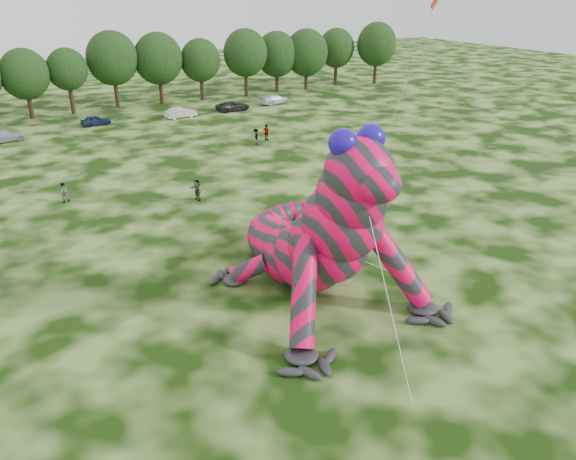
# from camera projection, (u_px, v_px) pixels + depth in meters

# --- Properties ---
(ground) EXTENTS (240.00, 240.00, 0.00)m
(ground) POSITION_uv_depth(u_px,v_px,m) (257.00, 314.00, 30.58)
(ground) COLOR #16330A
(ground) RESTS_ON ground
(inflatable_gecko) EXTENTS (18.71, 21.88, 10.55)m
(inflatable_gecko) POSITION_uv_depth(u_px,v_px,m) (297.00, 199.00, 31.87)
(inflatable_gecko) COLOR #F3034B
(inflatable_gecko) RESTS_ON ground
(flying_kite) EXTENTS (3.68, 3.57, 16.12)m
(flying_kite) POSITION_uv_depth(u_px,v_px,m) (429.00, 18.00, 39.87)
(flying_kite) COLOR red
(flying_kite) RESTS_ON ground
(tree_8) EXTENTS (6.14, 5.53, 8.94)m
(tree_8) POSITION_uv_depth(u_px,v_px,m) (26.00, 84.00, 72.03)
(tree_8) COLOR black
(tree_8) RESTS_ON ground
(tree_9) EXTENTS (5.27, 4.74, 8.68)m
(tree_9) POSITION_uv_depth(u_px,v_px,m) (69.00, 81.00, 74.76)
(tree_9) COLOR black
(tree_9) RESTS_ON ground
(tree_10) EXTENTS (7.09, 6.38, 10.50)m
(tree_10) POSITION_uv_depth(u_px,v_px,m) (114.00, 70.00, 78.24)
(tree_10) COLOR black
(tree_10) RESTS_ON ground
(tree_11) EXTENTS (7.01, 6.31, 10.07)m
(tree_11) POSITION_uv_depth(u_px,v_px,m) (159.00, 68.00, 80.92)
(tree_11) COLOR black
(tree_11) RESTS_ON ground
(tree_12) EXTENTS (5.99, 5.39, 8.97)m
(tree_12) POSITION_uv_depth(u_px,v_px,m) (201.00, 70.00, 83.60)
(tree_12) COLOR black
(tree_12) RESTS_ON ground
(tree_13) EXTENTS (6.83, 6.15, 10.13)m
(tree_13) POSITION_uv_depth(u_px,v_px,m) (246.00, 63.00, 86.11)
(tree_13) COLOR black
(tree_13) RESTS_ON ground
(tree_14) EXTENTS (6.82, 6.14, 9.40)m
(tree_14) POSITION_uv_depth(u_px,v_px,m) (277.00, 61.00, 90.39)
(tree_14) COLOR black
(tree_14) RESTS_ON ground
(tree_15) EXTENTS (7.17, 6.45, 9.63)m
(tree_15) POSITION_uv_depth(u_px,v_px,m) (306.00, 59.00, 91.86)
(tree_15) COLOR black
(tree_15) RESTS_ON ground
(tree_16) EXTENTS (6.26, 5.63, 9.37)m
(tree_16) POSITION_uv_depth(u_px,v_px,m) (336.00, 56.00, 96.35)
(tree_16) COLOR black
(tree_16) RESTS_ON ground
(tree_17) EXTENTS (6.98, 6.28, 10.30)m
(tree_17) POSITION_uv_depth(u_px,v_px,m) (376.00, 53.00, 96.96)
(tree_17) COLOR black
(tree_17) RESTS_ON ground
(car_3) EXTENTS (4.67, 2.38, 1.30)m
(car_3) POSITION_uv_depth(u_px,v_px,m) (5.00, 136.00, 63.02)
(car_3) COLOR #A9AEB3
(car_3) RESTS_ON ground
(car_4) EXTENTS (3.76, 1.72, 1.25)m
(car_4) POSITION_uv_depth(u_px,v_px,m) (96.00, 120.00, 70.15)
(car_4) COLOR #182347
(car_4) RESTS_ON ground
(car_5) EXTENTS (4.38, 2.03, 1.39)m
(car_5) POSITION_uv_depth(u_px,v_px,m) (180.00, 113.00, 74.00)
(car_5) COLOR silver
(car_5) RESTS_ON ground
(car_6) EXTENTS (4.89, 2.48, 1.32)m
(car_6) POSITION_uv_depth(u_px,v_px,m) (233.00, 106.00, 78.07)
(car_6) COLOR #252427
(car_6) RESTS_ON ground
(car_7) EXTENTS (4.89, 2.56, 1.35)m
(car_7) POSITION_uv_depth(u_px,v_px,m) (275.00, 99.00, 82.28)
(car_7) COLOR white
(car_7) RESTS_ON ground
(spectator_5) EXTENTS (0.83, 1.70, 1.75)m
(spectator_5) POSITION_uv_depth(u_px,v_px,m) (197.00, 190.00, 46.10)
(spectator_5) COLOR gray
(spectator_5) RESTS_ON ground
(spectator_2) EXTENTS (1.03, 1.30, 1.77)m
(spectator_2) POSITION_uv_depth(u_px,v_px,m) (256.00, 137.00, 61.82)
(spectator_2) COLOR gray
(spectator_2) RESTS_ON ground
(spectator_1) EXTENTS (0.85, 0.69, 1.66)m
(spectator_1) POSITION_uv_depth(u_px,v_px,m) (63.00, 192.00, 45.76)
(spectator_1) COLOR gray
(spectator_1) RESTS_ON ground
(spectator_3) EXTENTS (0.88, 1.14, 1.80)m
(spectator_3) POSITION_uv_depth(u_px,v_px,m) (267.00, 133.00, 63.42)
(spectator_3) COLOR gray
(spectator_3) RESTS_ON ground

